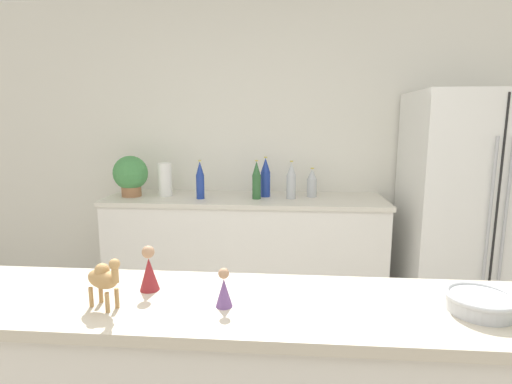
{
  "coord_description": "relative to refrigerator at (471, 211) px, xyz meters",
  "views": [
    {
      "loc": [
        0.09,
        -0.74,
        1.54
      ],
      "look_at": [
        -0.08,
        1.41,
        1.16
      ],
      "focal_mm": 28.0,
      "sensor_mm": 36.0,
      "label": 1
    }
  ],
  "objects": [
    {
      "name": "wise_man_figurine_blue",
      "position": [
        -1.83,
        -1.84,
        0.17
      ],
      "size": [
        0.07,
        0.07,
        0.15
      ],
      "color": "maroon",
      "rests_on": "bar_counter"
    },
    {
      "name": "refrigerator",
      "position": [
        0.0,
        0.0,
        0.0
      ],
      "size": [
        0.94,
        0.76,
        1.76
      ],
      "color": "white",
      "rests_on": "ground_plane"
    },
    {
      "name": "back_counter",
      "position": [
        -1.72,
        0.08,
        -0.41
      ],
      "size": [
        2.22,
        0.63,
        0.94
      ],
      "color": "white",
      "rests_on": "ground_plane"
    },
    {
      "name": "wise_man_figurine_crimson",
      "position": [
        -1.56,
        -1.94,
        0.16
      ],
      "size": [
        0.05,
        0.05,
        0.12
      ],
      "color": "#6B4784",
      "rests_on": "bar_counter"
    },
    {
      "name": "wall_back",
      "position": [
        -1.47,
        0.41,
        0.4
      ],
      "size": [
        8.0,
        0.06,
        2.55
      ],
      "color": "silver",
      "rests_on": "ground_plane"
    },
    {
      "name": "back_bottle_4",
      "position": [
        -1.18,
        0.14,
        0.17
      ],
      "size": [
        0.08,
        0.08,
        0.24
      ],
      "color": "#B2B7BC",
      "rests_on": "back_counter"
    },
    {
      "name": "back_bottle_3",
      "position": [
        -2.06,
        -0.01,
        0.21
      ],
      "size": [
        0.06,
        0.06,
        0.3
      ],
      "color": "navy",
      "rests_on": "back_counter"
    },
    {
      "name": "camel_figurine",
      "position": [
        -1.92,
        -1.97,
        0.2
      ],
      "size": [
        0.13,
        0.1,
        0.16
      ],
      "color": "#A87F4C",
      "rests_on": "bar_counter"
    },
    {
      "name": "back_bottle_0",
      "position": [
        -1.56,
        0.12,
        0.22
      ],
      "size": [
        0.08,
        0.08,
        0.32
      ],
      "color": "navy",
      "rests_on": "back_counter"
    },
    {
      "name": "paper_towel_roll",
      "position": [
        -2.37,
        0.09,
        0.2
      ],
      "size": [
        0.11,
        0.11,
        0.27
      ],
      "color": "white",
      "rests_on": "back_counter"
    },
    {
      "name": "back_bottle_2",
      "position": [
        -1.35,
        0.05,
        0.2
      ],
      "size": [
        0.07,
        0.07,
        0.3
      ],
      "color": "#B2B7BC",
      "rests_on": "back_counter"
    },
    {
      "name": "fruit_bowl",
      "position": [
        -0.81,
        -1.91,
        0.14
      ],
      "size": [
        0.2,
        0.2,
        0.06
      ],
      "color": "#B7BABF",
      "rests_on": "bar_counter"
    },
    {
      "name": "potted_plant",
      "position": [
        -2.64,
        0.05,
        0.24
      ],
      "size": [
        0.28,
        0.28,
        0.33
      ],
      "color": "#9E6B47",
      "rests_on": "back_counter"
    },
    {
      "name": "back_bottle_1",
      "position": [
        -1.62,
        0.02,
        0.21
      ],
      "size": [
        0.07,
        0.07,
        0.31
      ],
      "color": "#2D6033",
      "rests_on": "back_counter"
    }
  ]
}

